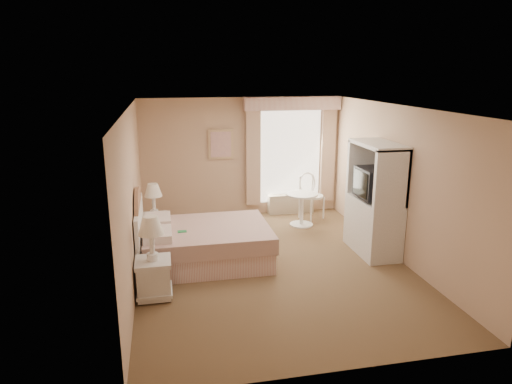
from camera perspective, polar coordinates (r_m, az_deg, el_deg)
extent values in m
cube|color=brown|center=(7.43, 2.04, -9.08)|extent=(4.20, 5.50, 0.01)
cube|color=silver|center=(6.81, 2.24, 10.50)|extent=(4.20, 5.50, 0.01)
cube|color=#D2AC8C|center=(9.65, -1.75, 4.34)|extent=(4.20, 0.01, 2.50)
cube|color=#D2AC8C|center=(4.54, 10.49, -8.39)|extent=(4.20, 0.01, 2.50)
cube|color=#D2AC8C|center=(6.84, -15.21, -0.63)|extent=(0.01, 5.50, 2.50)
cube|color=#D2AC8C|center=(7.78, 17.34, 1.06)|extent=(0.01, 5.50, 2.50)
cube|color=white|center=(9.85, 4.32, 4.52)|extent=(1.30, 0.02, 2.00)
cube|color=tan|center=(9.61, -0.37, 4.30)|extent=(0.30, 0.08, 2.05)
cube|color=tan|center=(10.06, 8.97, 4.60)|extent=(0.30, 0.08, 2.05)
cube|color=tan|center=(9.62, 4.61, 11.00)|extent=(2.05, 0.20, 0.28)
cube|color=beige|center=(10.01, 4.35, -1.43)|extent=(1.00, 0.22, 0.42)
cube|color=tan|center=(9.50, -4.42, 5.97)|extent=(0.52, 0.03, 0.62)
cube|color=beige|center=(9.48, -4.41, 5.95)|extent=(0.42, 0.02, 0.52)
cube|color=tan|center=(7.54, -6.06, -7.44)|extent=(1.94, 1.48, 0.33)
cube|color=#C5A293|center=(7.43, -6.12, -5.33)|extent=(2.00, 1.54, 0.26)
cube|color=silver|center=(7.01, -12.19, -5.24)|extent=(0.42, 0.57, 0.13)
cube|color=silver|center=(7.68, -12.18, -3.45)|extent=(0.42, 0.57, 0.13)
cube|color=#268B48|center=(7.23, -9.23, -4.89)|extent=(0.14, 0.10, 0.01)
cube|color=white|center=(7.40, -14.28, -5.43)|extent=(0.06, 1.57, 1.02)
cylinder|color=#9A7452|center=(7.37, -14.33, -4.75)|extent=(0.05, 1.39, 1.39)
cube|color=white|center=(6.50, -12.62, -10.68)|extent=(0.44, 0.44, 0.48)
cube|color=white|center=(6.39, -12.76, -8.52)|extent=(0.48, 0.48, 0.06)
cube|color=white|center=(6.57, -12.54, -11.95)|extent=(0.48, 0.48, 0.05)
cylinder|color=white|center=(6.36, -12.80, -7.88)|extent=(0.15, 0.15, 0.10)
cylinder|color=white|center=(6.29, -12.90, -6.28)|extent=(0.07, 0.07, 0.38)
cone|color=white|center=(6.20, -13.04, -4.06)|extent=(0.34, 0.34, 0.25)
cube|color=white|center=(8.52, -12.47, -4.53)|extent=(0.41, 0.41, 0.44)
cube|color=white|center=(8.44, -12.57, -2.94)|extent=(0.44, 0.44, 0.05)
cube|color=white|center=(8.57, -12.42, -5.47)|extent=(0.44, 0.44, 0.04)
cylinder|color=white|center=(8.42, -12.60, -2.48)|extent=(0.14, 0.14, 0.09)
cylinder|color=white|center=(8.37, -12.66, -1.33)|extent=(0.06, 0.06, 0.35)
cone|color=white|center=(8.31, -12.76, 0.25)|extent=(0.32, 0.32, 0.23)
cylinder|color=white|center=(9.29, 5.67, -4.05)|extent=(0.46, 0.46, 0.03)
cylinder|color=white|center=(9.19, 5.72, -2.18)|extent=(0.07, 0.07, 0.63)
cylinder|color=white|center=(9.10, 5.77, -0.30)|extent=(0.63, 0.63, 0.04)
cylinder|color=white|center=(9.42, 6.90, -2.38)|extent=(0.03, 0.03, 0.48)
cylinder|color=white|center=(9.66, 8.45, -1.99)|extent=(0.03, 0.03, 0.48)
cylinder|color=white|center=(9.67, 5.44, -1.88)|extent=(0.03, 0.03, 0.48)
cylinder|color=white|center=(9.90, 6.99, -1.51)|extent=(0.03, 0.03, 0.48)
cylinder|color=white|center=(9.59, 6.99, -0.52)|extent=(0.62, 0.62, 0.04)
torus|color=white|center=(9.63, 6.44, 1.12)|extent=(0.46, 0.29, 0.46)
cylinder|color=white|center=(9.55, 5.51, 0.70)|extent=(0.03, 0.03, 0.42)
cylinder|color=white|center=(9.79, 7.07, 1.01)|extent=(0.03, 0.03, 0.42)
cube|color=white|center=(8.03, 14.38, -4.13)|extent=(0.57, 1.14, 0.93)
cube|color=white|center=(7.32, 16.64, 1.48)|extent=(0.57, 0.08, 0.93)
cube|color=white|center=(8.25, 13.22, 3.18)|extent=(0.57, 0.08, 0.93)
cube|color=white|center=(7.70, 15.06, 5.78)|extent=(0.57, 1.14, 0.06)
cube|color=white|center=(7.90, 16.55, 2.45)|extent=(0.04, 1.14, 0.93)
cube|color=black|center=(7.81, 14.60, 1.12)|extent=(0.50, 0.62, 0.50)
cube|color=black|center=(7.70, 12.94, 1.03)|extent=(0.02, 0.52, 0.41)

